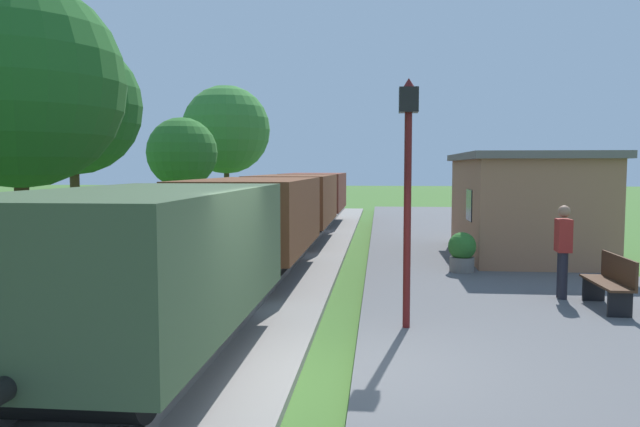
% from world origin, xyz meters
% --- Properties ---
extents(ground_plane, '(160.00, 160.00, 0.00)m').
position_xyz_m(ground_plane, '(0.00, 0.00, 0.00)').
color(ground_plane, '#3D6628').
extents(platform_slab, '(6.00, 60.00, 0.25)m').
position_xyz_m(platform_slab, '(3.20, 0.00, 0.12)').
color(platform_slab, '#565659').
rests_on(platform_slab, ground).
extents(track_ballast, '(3.80, 60.00, 0.12)m').
position_xyz_m(track_ballast, '(-2.40, 0.00, 0.06)').
color(track_ballast, gray).
rests_on(track_ballast, ground).
extents(rail_near, '(0.07, 60.00, 0.14)m').
position_xyz_m(rail_near, '(-1.68, 0.00, 0.19)').
color(rail_near, slate).
rests_on(rail_near, track_ballast).
extents(rail_far, '(0.07, 60.00, 0.14)m').
position_xyz_m(rail_far, '(-3.12, 0.00, 0.19)').
color(rail_far, slate).
rests_on(rail_far, track_ballast).
extents(freight_train, '(2.50, 26.00, 2.12)m').
position_xyz_m(freight_train, '(-2.40, 9.97, 1.40)').
color(freight_train, '#384C33').
rests_on(freight_train, rail_near).
extents(station_hut, '(3.50, 5.80, 2.78)m').
position_xyz_m(station_hut, '(4.40, 9.83, 1.65)').
color(station_hut, '#9E6B4C').
rests_on(station_hut, platform_slab).
extents(bench_near_hut, '(0.42, 1.50, 0.91)m').
position_xyz_m(bench_near_hut, '(4.41, 3.50, 0.72)').
color(bench_near_hut, '#422819').
rests_on(bench_near_hut, platform_slab).
extents(person_waiting, '(0.25, 0.39, 1.71)m').
position_xyz_m(person_waiting, '(3.84, 4.27, 1.18)').
color(person_waiting, black).
rests_on(person_waiting, platform_slab).
extents(potted_planter, '(0.64, 0.64, 0.92)m').
position_xyz_m(potted_planter, '(2.39, 6.94, 0.72)').
color(potted_planter, slate).
rests_on(potted_planter, platform_slab).
extents(lamp_post_near, '(0.28, 0.28, 3.70)m').
position_xyz_m(lamp_post_near, '(0.91, 1.94, 2.80)').
color(lamp_post_near, '#591414').
rests_on(lamp_post_near, platform_slab).
extents(tree_trackside_mid, '(4.16, 4.16, 6.39)m').
position_xyz_m(tree_trackside_mid, '(-6.62, 4.34, 4.30)').
color(tree_trackside_mid, '#4C3823').
rests_on(tree_trackside_mid, ground).
extents(tree_trackside_far, '(4.10, 4.10, 6.52)m').
position_xyz_m(tree_trackside_far, '(-8.67, 10.35, 4.46)').
color(tree_trackside_far, '#4C3823').
rests_on(tree_trackside_far, ground).
extents(tree_field_left, '(2.91, 2.91, 4.71)m').
position_xyz_m(tree_field_left, '(-7.66, 17.34, 3.24)').
color(tree_field_left, '#4C3823').
rests_on(tree_field_left, ground).
extents(tree_field_distant, '(4.58, 4.58, 6.90)m').
position_xyz_m(tree_field_distant, '(-7.51, 24.03, 4.60)').
color(tree_field_distant, '#4C3823').
rests_on(tree_field_distant, ground).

